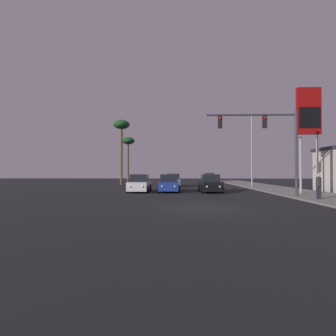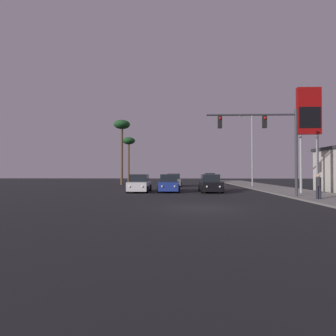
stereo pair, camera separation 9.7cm
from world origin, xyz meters
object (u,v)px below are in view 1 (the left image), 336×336
object	(u,v)px
car_black	(210,184)
palm_tree_far	(128,143)
car_white	(139,184)
car_blue	(169,184)
traffic_light_mast	(271,135)
street_lamp	(251,146)
pedestrian_on_sidewalk	(319,185)
gas_station_sign	(309,117)
car_grey	(173,181)
palm_tree_mid	(121,128)
car_green	(209,178)

from	to	relation	value
car_black	palm_tree_far	xyz separation A→B (m)	(-11.99, 23.11, 6.44)
car_white	car_blue	bearing A→B (deg)	-175.02
car_white	traffic_light_mast	xyz separation A→B (m)	(10.59, -5.21, 3.94)
street_lamp	pedestrian_on_sidewalk	bearing A→B (deg)	-89.75
car_black	pedestrian_on_sidewalk	size ratio (longest dim) A/B	2.59
car_black	gas_station_sign	bearing A→B (deg)	164.01
car_grey	pedestrian_on_sidewalk	bearing A→B (deg)	119.79
car_black	gas_station_sign	xyz separation A→B (m)	(8.07, -2.39, 5.86)
car_white	car_blue	distance (m)	2.86
car_blue	palm_tree_far	world-z (taller)	palm_tree_far
car_grey	palm_tree_mid	size ratio (longest dim) A/B	0.45
street_lamp	pedestrian_on_sidewalk	distance (m)	15.75
palm_tree_far	palm_tree_mid	world-z (taller)	palm_tree_mid
car_black	car_green	size ratio (longest dim) A/B	1.00
traffic_light_mast	palm_tree_mid	distance (m)	23.93
gas_station_sign	car_grey	bearing A→B (deg)	134.48
car_black	car_blue	bearing A→B (deg)	-3.82
car_black	car_green	distance (m)	21.42
street_lamp	car_white	bearing A→B (deg)	-148.64
traffic_light_mast	car_blue	bearing A→B (deg)	144.78
traffic_light_mast	pedestrian_on_sidewalk	world-z (taller)	traffic_light_mast
car_white	car_green	size ratio (longest dim) A/B	1.00
car_black	car_blue	world-z (taller)	same
street_lamp	palm_tree_far	bearing A→B (deg)	139.94
street_lamp	palm_tree_mid	distance (m)	18.35
traffic_light_mast	palm_tree_mid	size ratio (longest dim) A/B	0.71
traffic_light_mast	gas_station_sign	bearing A→B (deg)	33.29
car_black	car_blue	size ratio (longest dim) A/B	1.00
traffic_light_mast	palm_tree_far	xyz separation A→B (m)	(-15.81, 28.29, 2.51)
car_green	street_lamp	world-z (taller)	street_lamp
car_white	car_grey	bearing A→B (deg)	-108.96
car_grey	car_blue	world-z (taller)	same
traffic_light_mast	palm_tree_far	size ratio (longest dim) A/B	0.82
car_blue	pedestrian_on_sidewalk	size ratio (longest dim) A/B	2.59
car_black	car_blue	xyz separation A→B (m)	(-3.92, 0.29, 0.00)
car_grey	pedestrian_on_sidewalk	xyz separation A→B (m)	(9.75, -16.79, 0.27)
car_blue	car_white	bearing A→B (deg)	5.89
pedestrian_on_sidewalk	car_black	bearing A→B (deg)	130.17
car_white	gas_station_sign	size ratio (longest dim) A/B	0.48
car_blue	palm_tree_far	distance (m)	25.05
gas_station_sign	palm_tree_far	bearing A→B (deg)	128.19
car_black	traffic_light_mast	bearing A→B (deg)	126.97
car_grey	palm_tree_mid	bearing A→B (deg)	-25.96
car_black	street_lamp	world-z (taller)	street_lamp
car_grey	traffic_light_mast	distance (m)	16.86
traffic_light_mast	palm_tree_mid	xyz separation A→B (m)	(-15.01, 18.29, 3.58)
car_grey	car_blue	size ratio (longest dim) A/B	1.00
gas_station_sign	pedestrian_on_sidewalk	size ratio (longest dim) A/B	5.39
car_grey	gas_station_sign	size ratio (longest dim) A/B	0.48
gas_station_sign	traffic_light_mast	bearing A→B (deg)	-146.71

